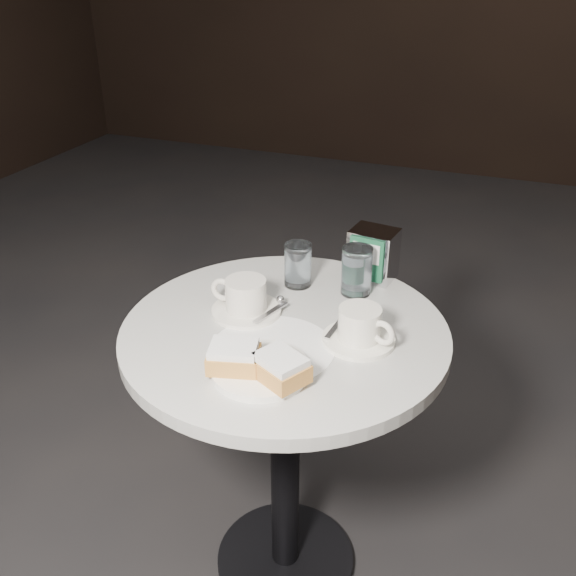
# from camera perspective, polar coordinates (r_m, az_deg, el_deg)

# --- Properties ---
(ground) EXTENTS (7.00, 7.00, 0.00)m
(ground) POSITION_cam_1_polar(r_m,az_deg,el_deg) (1.87, -0.24, -23.22)
(ground) COLOR black
(ground) RESTS_ON ground
(cafe_table) EXTENTS (0.70, 0.70, 0.74)m
(cafe_table) POSITION_cam_1_polar(r_m,az_deg,el_deg) (1.48, -0.28, -10.01)
(cafe_table) COLOR black
(cafe_table) RESTS_ON ground
(sugar_spill) EXTENTS (0.29, 0.29, 0.00)m
(sugar_spill) POSITION_cam_1_polar(r_m,az_deg,el_deg) (1.30, -1.39, -5.38)
(sugar_spill) COLOR white
(sugar_spill) RESTS_ON cafe_table
(beignet_plate) EXTENTS (0.21, 0.20, 0.06)m
(beignet_plate) POSITION_cam_1_polar(r_m,az_deg,el_deg) (1.21, -2.63, -6.89)
(beignet_plate) COLOR white
(beignet_plate) RESTS_ON cafe_table
(coffee_cup_left) EXTENTS (0.17, 0.16, 0.08)m
(coffee_cup_left) POSITION_cam_1_polar(r_m,az_deg,el_deg) (1.41, -3.80, -0.95)
(coffee_cup_left) COLOR white
(coffee_cup_left) RESTS_ON cafe_table
(coffee_cup_right) EXTENTS (0.19, 0.19, 0.08)m
(coffee_cup_right) POSITION_cam_1_polar(r_m,az_deg,el_deg) (1.31, 6.42, -3.54)
(coffee_cup_right) COLOR white
(coffee_cup_right) RESTS_ON cafe_table
(water_glass_left) EXTENTS (0.08, 0.08, 0.10)m
(water_glass_left) POSITION_cam_1_polar(r_m,az_deg,el_deg) (1.51, 0.88, 2.02)
(water_glass_left) COLOR silver
(water_glass_left) RESTS_ON cafe_table
(water_glass_right) EXTENTS (0.08, 0.08, 0.11)m
(water_glass_right) POSITION_cam_1_polar(r_m,az_deg,el_deg) (1.48, 6.11, 1.49)
(water_glass_right) COLOR white
(water_glass_right) RESTS_ON cafe_table
(napkin_dispenser) EXTENTS (0.12, 0.10, 0.12)m
(napkin_dispenser) POSITION_cam_1_polar(r_m,az_deg,el_deg) (1.55, 7.57, 3.01)
(napkin_dispenser) COLOR silver
(napkin_dispenser) RESTS_ON cafe_table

